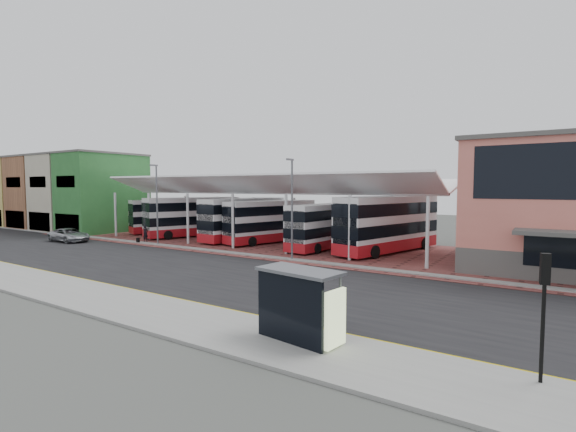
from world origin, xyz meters
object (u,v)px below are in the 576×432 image
at_px(traffic_signal_west, 544,297).
at_px(bus_1, 193,217).
at_px(bus_3, 271,222).
at_px(bus_4, 327,226).
at_px(silver_car, 69,235).
at_px(bus_0, 172,216).
at_px(pedestrian, 146,234).
at_px(bus_shelter, 301,298).
at_px(bus_2, 244,219).
at_px(bus_5, 388,224).

bearing_deg(traffic_signal_west, bus_1, 135.58).
xyz_separation_m(bus_3, bus_4, (6.96, -0.70, -0.08)).
bearing_deg(bus_1, bus_3, 23.50).
bearing_deg(silver_car, bus_0, -11.26).
relative_size(bus_0, pedestrian, 5.98).
bearing_deg(bus_4, bus_3, -179.84).
xyz_separation_m(bus_0, bus_shelter, (33.43, -23.58, -0.35)).
distance_m(bus_3, bus_4, 7.00).
bearing_deg(bus_0, bus_4, 18.67).
distance_m(bus_1, bus_shelter, 35.72).
height_order(bus_2, bus_3, bus_2).
bearing_deg(bus_0, bus_shelter, -12.57).
relative_size(bus_2, bus_shelter, 3.23).
height_order(bus_0, bus_5, bus_5).
bearing_deg(bus_2, traffic_signal_west, -32.23).
distance_m(pedestrian, bus_shelter, 32.87).
relative_size(bus_3, silver_car, 2.12).
xyz_separation_m(bus_0, pedestrian, (4.63, -7.74, -1.22)).
distance_m(bus_3, silver_car, 21.69).
height_order(bus_1, pedestrian, bus_1).
xyz_separation_m(pedestrian, bus_shelter, (28.79, -15.84, 0.87)).
bearing_deg(bus_1, bus_4, 19.85).
relative_size(bus_shelter, traffic_signal_west, 0.91).
relative_size(bus_3, pedestrian, 6.30).
bearing_deg(bus_2, bus_0, -178.86).
height_order(bus_0, silver_car, bus_0).
distance_m(bus_2, traffic_signal_west, 35.88).
height_order(bus_4, traffic_signal_west, bus_4).
xyz_separation_m(bus_2, bus_3, (3.72, -0.09, -0.10)).
distance_m(bus_0, bus_5, 28.63).
bearing_deg(bus_shelter, silver_car, 170.32).
xyz_separation_m(bus_2, bus_4, (10.68, -0.79, -0.18)).
height_order(pedestrian, bus_shelter, bus_shelter).
bearing_deg(bus_0, pedestrian, -36.45).
bearing_deg(bus_2, bus_1, -169.08).
bearing_deg(bus_5, traffic_signal_west, -45.49).
distance_m(bus_0, bus_2, 12.38).
bearing_deg(bus_5, bus_3, -163.25).
distance_m(bus_2, pedestrian, 10.47).
distance_m(bus_3, bus_5, 12.55).
bearing_deg(bus_2, pedestrian, -133.19).
bearing_deg(bus_5, bus_2, -163.92).
distance_m(bus_2, silver_car, 18.66).
bearing_deg(bus_1, traffic_signal_west, -10.39).
relative_size(bus_4, pedestrian, 6.04).
xyz_separation_m(silver_car, bus_shelter, (35.94, -11.61, 1.06)).
xyz_separation_m(bus_4, bus_shelter, (10.39, -21.98, -0.36)).
xyz_separation_m(bus_3, bus_shelter, (17.35, -22.69, -0.43)).
bearing_deg(bus_shelter, bus_4, 123.52).
bearing_deg(silver_car, traffic_signal_west, -102.96).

